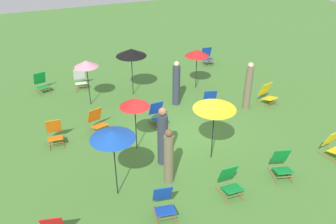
{
  "coord_description": "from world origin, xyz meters",
  "views": [
    {
      "loc": [
        -4.19,
        -8.99,
        6.77
      ],
      "look_at": [
        0.0,
        1.2,
        0.5
      ],
      "focal_mm": 38.56,
      "sensor_mm": 36.0,
      "label": 1
    }
  ],
  "objects_px": {
    "umbrella_0": "(197,53)",
    "umbrella_5": "(131,52)",
    "deckchair_9": "(80,80)",
    "deckchair_4": "(267,95)",
    "deckchair_0": "(334,146)",
    "umbrella_4": "(86,64)",
    "deckchair_3": "(55,133)",
    "deckchair_2": "(158,114)",
    "deckchair_6": "(207,57)",
    "deckchair_11": "(41,83)",
    "person_2": "(248,87)",
    "deckchair_7": "(97,121)",
    "umbrella_1": "(215,106)",
    "deckchair_12": "(230,182)",
    "umbrella_2": "(135,103)",
    "deckchair_8": "(164,203)",
    "person_1": "(169,157)",
    "person_3": "(163,137)",
    "deckchair_1": "(281,164)",
    "deckchair_5": "(211,103)",
    "umbrella_3": "(112,135)",
    "person_0": "(176,84)"
  },
  "relations": [
    {
      "from": "deckchair_5",
      "to": "umbrella_5",
      "type": "height_order",
      "value": "umbrella_5"
    },
    {
      "from": "deckchair_0",
      "to": "deckchair_9",
      "type": "bearing_deg",
      "value": 120.2
    },
    {
      "from": "umbrella_4",
      "to": "person_2",
      "type": "height_order",
      "value": "person_2"
    },
    {
      "from": "deckchair_3",
      "to": "deckchair_12",
      "type": "xyz_separation_m",
      "value": [
        4.03,
        -4.26,
        0.0
      ]
    },
    {
      "from": "deckchair_3",
      "to": "person_2",
      "type": "xyz_separation_m",
      "value": [
        7.1,
        -0.36,
        0.54
      ]
    },
    {
      "from": "deckchair_6",
      "to": "deckchair_11",
      "type": "bearing_deg",
      "value": -170.34
    },
    {
      "from": "deckchair_8",
      "to": "umbrella_2",
      "type": "height_order",
      "value": "umbrella_2"
    },
    {
      "from": "deckchair_11",
      "to": "umbrella_2",
      "type": "xyz_separation_m",
      "value": [
        2.39,
        -5.47,
        1.3
      ]
    },
    {
      "from": "deckchair_11",
      "to": "umbrella_2",
      "type": "distance_m",
      "value": 6.11
    },
    {
      "from": "umbrella_2",
      "to": "person_3",
      "type": "bearing_deg",
      "value": -63.11
    },
    {
      "from": "person_0",
      "to": "deckchair_2",
      "type": "bearing_deg",
      "value": -62.39
    },
    {
      "from": "deckchair_1",
      "to": "deckchair_4",
      "type": "distance_m",
      "value": 4.46
    },
    {
      "from": "deckchair_8",
      "to": "person_3",
      "type": "height_order",
      "value": "person_3"
    },
    {
      "from": "deckchair_6",
      "to": "umbrella_1",
      "type": "height_order",
      "value": "umbrella_1"
    },
    {
      "from": "deckchair_0",
      "to": "deckchair_11",
      "type": "relative_size",
      "value": 0.99
    },
    {
      "from": "umbrella_1",
      "to": "person_2",
      "type": "distance_m",
      "value": 3.7
    },
    {
      "from": "deckchair_1",
      "to": "deckchair_8",
      "type": "relative_size",
      "value": 1.03
    },
    {
      "from": "deckchair_7",
      "to": "umbrella_1",
      "type": "bearing_deg",
      "value": -61.17
    },
    {
      "from": "deckchair_0",
      "to": "deckchair_9",
      "type": "height_order",
      "value": "same"
    },
    {
      "from": "deckchair_1",
      "to": "deckchair_4",
      "type": "xyz_separation_m",
      "value": [
        2.28,
        3.84,
        0.0
      ]
    },
    {
      "from": "deckchair_5",
      "to": "deckchair_7",
      "type": "xyz_separation_m",
      "value": [
        -4.26,
        0.26,
        0.0
      ]
    },
    {
      "from": "deckchair_9",
      "to": "umbrella_5",
      "type": "relative_size",
      "value": 0.42
    },
    {
      "from": "deckchair_8",
      "to": "person_2",
      "type": "xyz_separation_m",
      "value": [
        4.99,
        3.96,
        0.54
      ]
    },
    {
      "from": "deckchair_3",
      "to": "deckchair_2",
      "type": "bearing_deg",
      "value": 2.19
    },
    {
      "from": "umbrella_0",
      "to": "umbrella_5",
      "type": "relative_size",
      "value": 0.87
    },
    {
      "from": "deckchair_2",
      "to": "umbrella_0",
      "type": "height_order",
      "value": "umbrella_0"
    },
    {
      "from": "deckchair_0",
      "to": "umbrella_2",
      "type": "height_order",
      "value": "umbrella_2"
    },
    {
      "from": "deckchair_3",
      "to": "deckchair_4",
      "type": "xyz_separation_m",
      "value": [
        8.08,
        -0.31,
        0.0
      ]
    },
    {
      "from": "deckchair_8",
      "to": "deckchair_11",
      "type": "relative_size",
      "value": 0.99
    },
    {
      "from": "person_1",
      "to": "deckchair_6",
      "type": "bearing_deg",
      "value": -102.73
    },
    {
      "from": "person_1",
      "to": "person_2",
      "type": "bearing_deg",
      "value": -125.53
    },
    {
      "from": "deckchair_3",
      "to": "deckchair_11",
      "type": "xyz_separation_m",
      "value": [
        -0.03,
        4.15,
        0.0
      ]
    },
    {
      "from": "deckchair_0",
      "to": "deckchair_11",
      "type": "bearing_deg",
      "value": 125.6
    },
    {
      "from": "deckchair_8",
      "to": "umbrella_5",
      "type": "bearing_deg",
      "value": 88.02
    },
    {
      "from": "deckchair_3",
      "to": "person_3",
      "type": "relative_size",
      "value": 0.44
    },
    {
      "from": "person_1",
      "to": "deckchair_11",
      "type": "bearing_deg",
      "value": -47.81
    },
    {
      "from": "deckchair_0",
      "to": "umbrella_4",
      "type": "bearing_deg",
      "value": 126.55
    },
    {
      "from": "umbrella_2",
      "to": "person_1",
      "type": "bearing_deg",
      "value": -79.72
    },
    {
      "from": "deckchair_0",
      "to": "deckchair_9",
      "type": "distance_m",
      "value": 10.14
    },
    {
      "from": "deckchair_7",
      "to": "umbrella_5",
      "type": "xyz_separation_m",
      "value": [
        1.98,
        2.22,
        1.46
      ]
    },
    {
      "from": "deckchair_0",
      "to": "umbrella_1",
      "type": "distance_m",
      "value": 4.06
    },
    {
      "from": "umbrella_3",
      "to": "deckchair_5",
      "type": "bearing_deg",
      "value": 34.55
    },
    {
      "from": "deckchair_3",
      "to": "deckchair_8",
      "type": "relative_size",
      "value": 1.0
    },
    {
      "from": "deckchair_0",
      "to": "deckchair_7",
      "type": "bearing_deg",
      "value": 138.25
    },
    {
      "from": "deckchair_1",
      "to": "deckchair_8",
      "type": "distance_m",
      "value": 3.7
    },
    {
      "from": "deckchair_4",
      "to": "deckchair_11",
      "type": "distance_m",
      "value": 9.26
    },
    {
      "from": "deckchair_4",
      "to": "person_2",
      "type": "distance_m",
      "value": 1.12
    },
    {
      "from": "deckchair_2",
      "to": "deckchair_11",
      "type": "distance_m",
      "value": 5.57
    },
    {
      "from": "umbrella_3",
      "to": "deckchair_12",
      "type": "bearing_deg",
      "value": -21.76
    },
    {
      "from": "deckchair_9",
      "to": "deckchair_4",
      "type": "bearing_deg",
      "value": -29.07
    }
  ]
}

